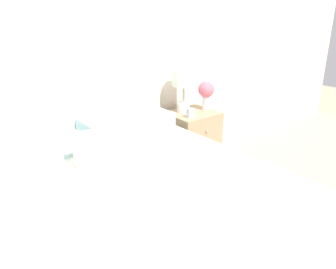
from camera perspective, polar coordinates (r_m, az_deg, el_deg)
name	(u,v)px	position (r m, az deg, el deg)	size (l,w,h in m)	color
ground_plane	(75,198)	(2.93, -15.91, -10.61)	(12.00, 12.00, 0.00)	#CCB28E
wall_back	(53,38)	(2.60, -19.42, 15.49)	(8.00, 0.06, 2.60)	silver
bed	(135,222)	(2.03, -5.68, -14.94)	(1.69, 2.07, 0.97)	tan
nightstand	(191,142)	(3.16, 4.06, -1.37)	(0.44, 0.42, 0.60)	tan
table_lamp	(184,83)	(3.00, 2.77, 8.93)	(0.21, 0.21, 0.39)	white
flower_vase	(206,91)	(3.11, 6.68, 7.45)	(0.15, 0.15, 0.27)	white
alarm_clock	(191,113)	(2.89, 3.95, 3.73)	(0.07, 0.04, 0.08)	silver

